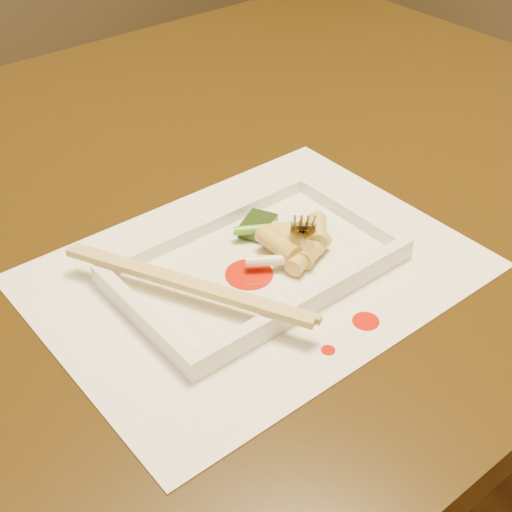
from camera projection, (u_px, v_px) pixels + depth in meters
table at (155, 271)px, 0.84m from camera, size 1.40×0.90×0.75m
placemat at (256, 272)px, 0.68m from camera, size 0.40×0.30×0.00m
sauce_splatter_a at (366, 321)px, 0.62m from camera, size 0.02×0.02×0.00m
sauce_splatter_b at (328, 350)px, 0.59m from camera, size 0.01×0.01×0.00m
plate_base at (256, 268)px, 0.67m from camera, size 0.26×0.16×0.01m
plate_rim_far at (209, 223)px, 0.71m from camera, size 0.26×0.01×0.01m
plate_rim_near at (309, 299)px, 0.62m from camera, size 0.26×0.01×0.01m
plate_rim_left at (143, 315)px, 0.61m from camera, size 0.01×0.14×0.01m
plate_rim_right at (350, 212)px, 0.73m from camera, size 0.01×0.14×0.01m
veg_piece at (258, 226)px, 0.71m from camera, size 0.05×0.04×0.01m
scallion_white at (267, 261)px, 0.66m from camera, size 0.04×0.03×0.01m
scallion_green at (276, 227)px, 0.70m from camera, size 0.08×0.05×0.01m
chopstick_a at (183, 285)px, 0.62m from camera, size 0.12×0.22×0.01m
chopstick_b at (191, 282)px, 0.62m from camera, size 0.12×0.22×0.01m
fork at (301, 165)px, 0.67m from camera, size 0.09×0.10×0.14m
sauce_blob_0 at (249, 274)px, 0.66m from camera, size 0.05×0.05×0.00m
rice_cake_0 at (314, 249)px, 0.67m from camera, size 0.04×0.03×0.02m
rice_cake_1 at (289, 237)px, 0.69m from camera, size 0.03×0.04×0.02m
rice_cake_2 at (278, 244)px, 0.67m from camera, size 0.02×0.05×0.02m
rice_cake_3 at (304, 256)px, 0.67m from camera, size 0.05×0.03×0.02m
rice_cake_4 at (309, 246)px, 0.68m from camera, size 0.05×0.04×0.02m
rice_cake_5 at (317, 231)px, 0.69m from camera, size 0.04×0.04×0.02m
rice_cake_6 at (290, 235)px, 0.69m from camera, size 0.04×0.02×0.02m
rice_cake_7 at (311, 248)px, 0.68m from camera, size 0.05×0.04×0.02m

